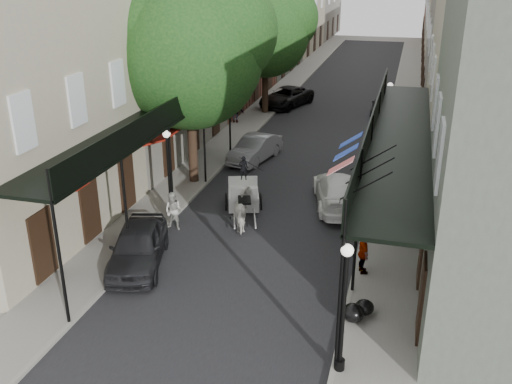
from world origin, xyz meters
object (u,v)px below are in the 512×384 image
Objects in this scene: lamppost_right_near at (343,307)px; pedestrian_walking at (174,211)px; carriage at (243,183)px; pedestrian_sidewalk_right at (363,253)px; tree_near at (198,48)px; lamppost_right_far at (388,114)px; car_left_near at (138,246)px; car_right_near at (339,191)px; car_left_mid at (255,149)px; tree_far at (271,28)px; car_left_far at (286,97)px; lamppost_left at (169,172)px; pedestrian_sidewalk_left at (235,109)px; horse at (245,210)px; car_right_far at (382,106)px.

pedestrian_walking is (-7.60, 6.91, -1.25)m from lamppost_right_near.
pedestrian_sidewalk_right is (5.74, -4.91, -0.13)m from carriage.
tree_near reaches higher than lamppost_right_far.
car_right_near is (6.20, 7.10, -0.03)m from car_left_near.
carriage is (2.66, -2.05, -5.49)m from tree_near.
pedestrian_sidewalk_right is at bearing -89.61° from lamppost_right_far.
tree_far is at bearing 111.36° from car_left_mid.
car_right_near is at bearing -52.69° from car_left_far.
lamppost_left reaches higher than car_left_near.
lamppost_right_far is 14.83m from pedestrian_sidewalk_right.
tree_near reaches higher than car_left_mid.
pedestrian_walking is at bearing 137.71° from lamppost_right_near.
pedestrian_sidewalk_right is (10.00, -17.58, -0.13)m from pedestrian_sidewalk_left.
lamppost_right_far is at bearing 156.83° from pedestrian_sidewalk_left.
lamppost_right_far is at bearing -129.79° from horse.
tree_far is at bearing 107.68° from lamppost_right_near.
lamppost_left is 14.93m from pedestrian_sidewalk_left.
tree_far is at bearing 143.49° from lamppost_right_far.
car_left_far is at bearing -1.75° from pedestrian_sidewalk_right.
carriage is 0.63× the size of car_left_mid.
lamppost_left is 0.85× the size of car_left_near.
car_right_near is (6.70, 3.00, -1.33)m from lamppost_left.
pedestrian_sidewalk_right is (8.40, -6.96, -5.61)m from tree_near.
tree_far is 4.89× the size of pedestrian_sidewalk_left.
lamppost_right_near is 10.35m from pedestrian_walking.
tree_far reaches higher than car_right_far.
car_left_mid is at bearing 62.14° from car_right_far.
car_left_far is at bearing 88.60° from lamppost_left.
car_right_near is at bearing 24.12° from lamppost_left.
lamppost_right_far is 13.17m from horse.
lamppost_right_near is 20.00m from lamppost_right_far.
lamppost_right_far is at bearing 55.65° from lamppost_left.
horse is (-4.90, -12.15, -1.28)m from lamppost_right_far.
car_right_near is at bearing -154.98° from horse.
tree_near reaches higher than car_right_far.
pedestrian_sidewalk_left is (-5.00, 14.95, 0.23)m from horse.
lamppost_left is 2.11× the size of pedestrian_sidewalk_left.
tree_near reaches higher than carriage.
horse is 1.21× the size of pedestrian_sidewalk_right.
horse is at bearing -111.96° from lamppost_right_far.
pedestrian_sidewalk_right is at bearing -10.91° from pedestrian_walking.
car_left_far is at bearing -100.09° from horse.
car_left_mid is 1.14× the size of car_right_far.
pedestrian_sidewalk_right is at bearing 91.73° from car_right_near.
pedestrian_sidewalk_right reaches higher than car_right_near.
lamppost_right_near is at bearing 158.58° from pedestrian_sidewalk_right.
car_left_far is at bearing 87.90° from tree_near.
car_right_far is at bearing -158.79° from pedestrian_sidewalk_left.
lamppost_right_far is 11.50m from car_left_far.
pedestrian_sidewalk_right is 22.61m from car_right_far.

